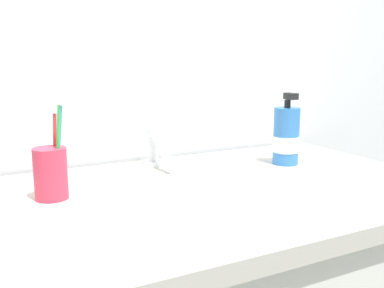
{
  "coord_description": "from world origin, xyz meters",
  "views": [
    {
      "loc": [
        -0.43,
        -0.78,
        1.17
      ],
      "look_at": [
        0.0,
        0.04,
        0.99
      ],
      "focal_mm": 41.5,
      "sensor_mm": 36.0,
      "label": 1
    }
  ],
  "objects_px": {
    "toothbrush_cup": "(51,174)",
    "faucet": "(158,147)",
    "soap_dispenser": "(286,137)",
    "toothbrush_blue": "(59,135)",
    "toothbrush_green": "(58,139)",
    "toothbrush_red": "(55,141)"
  },
  "relations": [
    {
      "from": "toothbrush_cup",
      "to": "faucet",
      "type": "bearing_deg",
      "value": 26.2
    },
    {
      "from": "soap_dispenser",
      "to": "faucet",
      "type": "bearing_deg",
      "value": 157.61
    },
    {
      "from": "toothbrush_blue",
      "to": "toothbrush_green",
      "type": "xyz_separation_m",
      "value": [
        -0.01,
        -0.04,
        -0.0
      ]
    },
    {
      "from": "toothbrush_cup",
      "to": "toothbrush_red",
      "type": "bearing_deg",
      "value": 54.52
    },
    {
      "from": "toothbrush_red",
      "to": "toothbrush_green",
      "type": "height_order",
      "value": "toothbrush_green"
    },
    {
      "from": "faucet",
      "to": "toothbrush_cup",
      "type": "bearing_deg",
      "value": -153.8
    },
    {
      "from": "toothbrush_red",
      "to": "faucet",
      "type": "bearing_deg",
      "value": 23.75
    },
    {
      "from": "toothbrush_cup",
      "to": "soap_dispenser",
      "type": "xyz_separation_m",
      "value": [
        0.59,
        0.02,
        0.02
      ]
    },
    {
      "from": "toothbrush_cup",
      "to": "toothbrush_green",
      "type": "relative_size",
      "value": 0.5
    },
    {
      "from": "faucet",
      "to": "toothbrush_cup",
      "type": "xyz_separation_m",
      "value": [
        -0.29,
        -0.14,
        0.0
      ]
    },
    {
      "from": "faucet",
      "to": "toothbrush_red",
      "type": "distance_m",
      "value": 0.3
    },
    {
      "from": "toothbrush_red",
      "to": "toothbrush_green",
      "type": "relative_size",
      "value": 0.9
    },
    {
      "from": "toothbrush_cup",
      "to": "soap_dispenser",
      "type": "relative_size",
      "value": 0.55
    },
    {
      "from": "toothbrush_blue",
      "to": "toothbrush_green",
      "type": "bearing_deg",
      "value": -103.49
    },
    {
      "from": "toothbrush_red",
      "to": "toothbrush_green",
      "type": "xyz_separation_m",
      "value": [
        0.0,
        -0.04,
        0.01
      ]
    },
    {
      "from": "toothbrush_green",
      "to": "toothbrush_blue",
      "type": "bearing_deg",
      "value": 76.51
    },
    {
      "from": "faucet",
      "to": "soap_dispenser",
      "type": "bearing_deg",
      "value": -22.39
    },
    {
      "from": "toothbrush_cup",
      "to": "toothbrush_blue",
      "type": "distance_m",
      "value": 0.08
    },
    {
      "from": "soap_dispenser",
      "to": "toothbrush_cup",
      "type": "bearing_deg",
      "value": -178.4
    },
    {
      "from": "toothbrush_blue",
      "to": "soap_dispenser",
      "type": "bearing_deg",
      "value": -0.82
    },
    {
      "from": "toothbrush_cup",
      "to": "toothbrush_red",
      "type": "distance_m",
      "value": 0.06
    },
    {
      "from": "toothbrush_green",
      "to": "faucet",
      "type": "bearing_deg",
      "value": 29.73
    }
  ]
}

